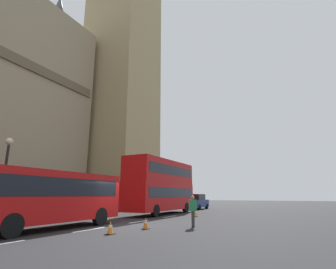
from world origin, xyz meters
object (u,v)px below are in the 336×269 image
double_decker_bus (161,184)px  pedestrian_by_kerb (193,210)px  street_lamp (5,173)px  sedan_lead (197,202)px  traffic_cone_middle (146,223)px  traffic_cone_east (195,213)px  traffic_cone_west (110,228)px

double_decker_bus → pedestrian_by_kerb: 10.39m
street_lamp → double_decker_bus: bearing=-20.4°
sedan_lead → street_lamp: size_ratio=0.83×
traffic_cone_middle → traffic_cone_east: same height
traffic_cone_west → traffic_cone_middle: size_ratio=1.00×
double_decker_bus → pedestrian_by_kerb: bearing=-141.8°
double_decker_bus → street_lamp: bearing=159.6°
traffic_cone_middle → pedestrian_by_kerb: pedestrian_by_kerb is taller
traffic_cone_west → traffic_cone_east: size_ratio=1.00×
sedan_lead → traffic_cone_middle: (-19.74, -4.63, -0.63)m
traffic_cone_middle → double_decker_bus: bearing=24.0°
street_lamp → traffic_cone_west: bearing=-90.1°
sedan_lead → traffic_cone_west: size_ratio=7.59×
double_decker_bus → traffic_cone_middle: bearing=-156.0°
sedan_lead → traffic_cone_east: bearing=-159.8°
traffic_cone_west → traffic_cone_middle: (2.29, -0.45, 0.00)m
sedan_lead → street_lamp: (-22.00, 4.27, 2.14)m
double_decker_bus → sedan_lead: double_decker_bus is taller
traffic_cone_east → traffic_cone_west: bearing=-179.7°
traffic_cone_west → traffic_cone_middle: bearing=-11.0°
traffic_cone_middle → street_lamp: street_lamp is taller
traffic_cone_middle → street_lamp: 9.59m
sedan_lead → pedestrian_by_kerb: size_ratio=2.60×
double_decker_bus → pedestrian_by_kerb: double_decker_bus is taller
traffic_cone_middle → street_lamp: bearing=104.3°
sedan_lead → street_lamp: bearing=169.0°
sedan_lead → traffic_cone_west: sedan_lead is taller
pedestrian_by_kerb → sedan_lead: bearing=20.1°
pedestrian_by_kerb → traffic_cone_middle: bearing=133.1°
traffic_cone_middle → sedan_lead: bearing=13.2°
double_decker_bus → traffic_cone_middle: size_ratio=16.71×
traffic_cone_east → pedestrian_by_kerb: bearing=-160.1°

